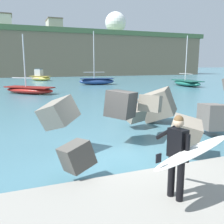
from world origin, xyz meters
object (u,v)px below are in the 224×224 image
at_px(surfer_with_board, 182,152).
at_px(boat_near_left, 29,90).
at_px(boat_mid_left, 40,77).
at_px(station_building_central, 54,27).
at_px(boat_mid_centre, 97,81).
at_px(radar_dome, 116,24).
at_px(boat_near_right, 187,83).

height_order(surfer_with_board, boat_near_left, boat_near_left).
xyz_separation_m(boat_mid_left, station_building_central, (7.42, 29.66, 13.30)).
bearing_deg(surfer_with_board, station_building_central, 83.29).
relative_size(surfer_with_board, station_building_central, 0.28).
bearing_deg(boat_mid_left, surfer_with_board, -91.73).
distance_m(boat_mid_centre, radar_dome, 58.15).
bearing_deg(boat_near_right, boat_mid_centre, 148.50).
relative_size(surfer_with_board, radar_dome, 0.22).
xyz_separation_m(boat_near_left, boat_mid_left, (3.10, 21.59, 0.26)).
xyz_separation_m(boat_near_left, boat_near_right, (21.34, 2.05, 0.04)).
distance_m(boat_mid_left, boat_mid_centre, 14.54).
bearing_deg(boat_mid_left, boat_mid_centre, -60.85).
relative_size(boat_mid_centre, station_building_central, 1.05).
distance_m(surfer_with_board, station_building_central, 76.25).
bearing_deg(boat_mid_left, boat_near_right, -46.96).
bearing_deg(surfer_with_board, boat_mid_left, 88.27).
bearing_deg(boat_mid_left, radar_dome, 51.33).
xyz_separation_m(surfer_with_board, station_building_central, (8.78, 74.67, 12.71)).
bearing_deg(boat_near_right, boat_near_left, -174.51).
relative_size(radar_dome, station_building_central, 1.29).
relative_size(boat_near_left, boat_mid_left, 1.41).
bearing_deg(boat_mid_centre, station_building_central, 89.54).
distance_m(radar_dome, station_building_central, 24.60).
bearing_deg(radar_dome, surfer_with_board, -110.93).
distance_m(boat_near_left, station_building_central, 54.05).
bearing_deg(radar_dome, boat_near_right, -101.92).
relative_size(boat_near_right, boat_mid_left, 1.63).
xyz_separation_m(boat_mid_centre, station_building_central, (0.34, 42.36, 13.43)).
height_order(boat_near_right, radar_dome, radar_dome).
bearing_deg(boat_near_right, surfer_with_board, -127.58).
bearing_deg(station_building_central, boat_near_right, -77.60).
xyz_separation_m(boat_mid_left, radar_dome, (30.37, 37.95, 16.41)).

